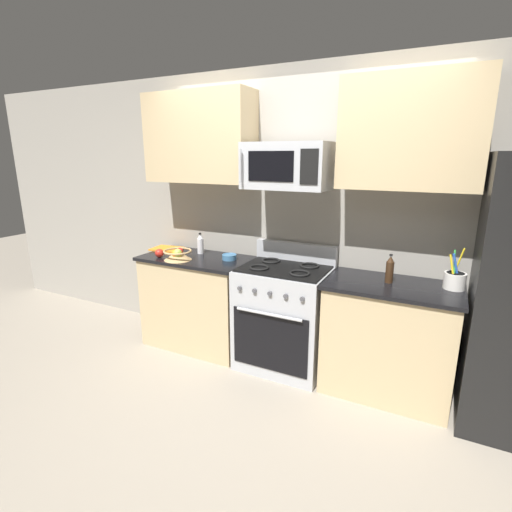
{
  "coord_description": "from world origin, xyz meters",
  "views": [
    {
      "loc": [
        1.18,
        -2.28,
        1.85
      ],
      "look_at": [
        -0.21,
        0.51,
        1.03
      ],
      "focal_mm": 26.79,
      "sensor_mm": 36.0,
      "label": 1
    }
  ],
  "objects": [
    {
      "name": "ground_plane",
      "position": [
        0.0,
        0.0,
        0.0
      ],
      "size": [
        16.0,
        16.0,
        0.0
      ],
      "primitive_type": "plane",
      "color": "gray"
    },
    {
      "name": "wall_back",
      "position": [
        0.0,
        0.99,
        1.3
      ],
      "size": [
        8.0,
        0.1,
        2.6
      ],
      "primitive_type": "cube",
      "color": "#9E998E",
      "rests_on": "ground"
    },
    {
      "name": "counter_left",
      "position": [
        -0.92,
        0.63,
        0.46
      ],
      "size": [
        1.06,
        0.58,
        0.91
      ],
      "color": "tan",
      "rests_on": "ground"
    },
    {
      "name": "range_oven",
      "position": [
        -0.0,
        0.63,
        0.47
      ],
      "size": [
        0.76,
        0.62,
        1.09
      ],
      "color": "#B2B5BA",
      "rests_on": "ground"
    },
    {
      "name": "counter_right",
      "position": [
        0.89,
        0.63,
        0.46
      ],
      "size": [
        0.99,
        0.58,
        0.91
      ],
      "color": "tan",
      "rests_on": "ground"
    },
    {
      "name": "microwave",
      "position": [
        -0.0,
        0.65,
        1.77
      ],
      "size": [
        0.69,
        0.44,
        0.37
      ],
      "color": "#B2B5BA"
    },
    {
      "name": "upper_cabinets_left",
      "position": [
        -0.92,
        0.77,
        2.01
      ],
      "size": [
        1.05,
        0.34,
        0.8
      ],
      "color": "tan"
    },
    {
      "name": "upper_cabinets_right",
      "position": [
        0.89,
        0.77,
        2.01
      ],
      "size": [
        0.98,
        0.34,
        0.8
      ],
      "color": "tan"
    },
    {
      "name": "utensil_crock",
      "position": [
        1.3,
        0.73,
        0.98
      ],
      "size": [
        0.15,
        0.15,
        0.31
      ],
      "color": "white",
      "rests_on": "counter_right"
    },
    {
      "name": "fruit_basket",
      "position": [
        -1.01,
        0.46,
        0.96
      ],
      "size": [
        0.26,
        0.26,
        0.11
      ],
      "color": "tan",
      "rests_on": "counter_left"
    },
    {
      "name": "apple_loose",
      "position": [
        -1.22,
        0.46,
        0.95
      ],
      "size": [
        0.08,
        0.08,
        0.08
      ],
      "primitive_type": "sphere",
      "color": "red",
      "rests_on": "counter_left"
    },
    {
      "name": "cutting_board",
      "position": [
        -1.37,
        0.74,
        0.92
      ],
      "size": [
        0.31,
        0.25,
        0.02
      ],
      "primitive_type": "cube",
      "rotation": [
        0.0,
        0.0,
        0.08
      ],
      "color": "orange",
      "rests_on": "counter_left"
    },
    {
      "name": "bottle_vinegar",
      "position": [
        -0.96,
        0.76,
        1.0
      ],
      "size": [
        0.06,
        0.06,
        0.21
      ],
      "color": "silver",
      "rests_on": "counter_left"
    },
    {
      "name": "bottle_soy",
      "position": [
        0.85,
        0.66,
        1.01
      ],
      "size": [
        0.06,
        0.06,
        0.22
      ],
      "color": "#382314",
      "rests_on": "counter_right"
    },
    {
      "name": "prep_bowl",
      "position": [
        -0.58,
        0.69,
        0.94
      ],
      "size": [
        0.14,
        0.14,
        0.05
      ],
      "color": "teal",
      "rests_on": "counter_left"
    }
  ]
}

